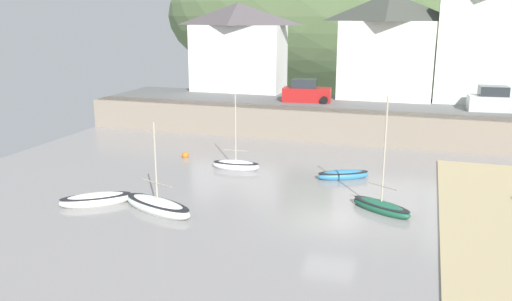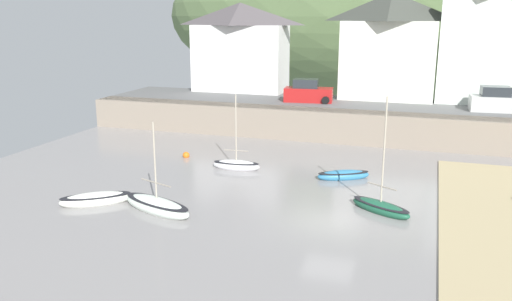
# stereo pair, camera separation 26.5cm
# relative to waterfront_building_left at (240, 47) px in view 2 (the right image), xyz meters

# --- Properties ---
(quay_seawall) EXTENTS (48.00, 9.40, 2.40)m
(quay_seawall) POSITION_rel_waterfront_building_left_xyz_m (13.75, -7.70, -5.33)
(quay_seawall) COLOR gray
(quay_seawall) RESTS_ON ground
(hillside_backdrop) EXTENTS (80.00, 44.00, 27.09)m
(hillside_backdrop) POSITION_rel_waterfront_building_left_xyz_m (18.85, 30.00, 2.79)
(hillside_backdrop) COLOR #5B7245
(hillside_backdrop) RESTS_ON ground
(waterfront_building_left) EXTENTS (9.10, 4.36, 8.41)m
(waterfront_building_left) POSITION_rel_waterfront_building_left_xyz_m (0.00, 0.00, 0.00)
(waterfront_building_left) COLOR silver
(waterfront_building_left) RESTS_ON ground
(waterfront_building_centre) EXTENTS (8.33, 5.77, 9.20)m
(waterfront_building_centre) POSITION_rel_waterfront_building_left_xyz_m (14.06, 0.00, 0.39)
(waterfront_building_centre) COLOR white
(waterfront_building_centre) RESTS_ON ground
(waterfront_building_right) EXTENTS (6.79, 4.77, 10.82)m
(waterfront_building_right) POSITION_rel_waterfront_building_left_xyz_m (21.45, 0.00, 1.21)
(waterfront_building_right) COLOR white
(waterfront_building_right) RESTS_ON ground
(sailboat_tall_mast) EXTENTS (3.34, 2.39, 0.70)m
(sailboat_tall_mast) POSITION_rel_waterfront_building_left_xyz_m (13.22, -18.02, -6.47)
(sailboat_tall_mast) COLOR teal
(sailboat_tall_mast) RESTS_ON ground
(dinghy_open_wooden) EXTENTS (3.17, 1.21, 5.01)m
(dinghy_open_wooden) POSITION_rel_waterfront_building_left_xyz_m (6.27, -18.09, -6.42)
(dinghy_open_wooden) COLOR white
(dinghy_open_wooden) RESTS_ON ground
(sailboat_white_hull) EXTENTS (4.66, 2.74, 4.84)m
(sailboat_white_hull) POSITION_rel_waterfront_building_left_xyz_m (5.11, -26.54, -6.40)
(sailboat_white_hull) COLOR white
(sailboat_white_hull) RESTS_ON ground
(sailboat_nearest_shore) EXTENTS (3.69, 3.14, 0.80)m
(sailboat_nearest_shore) POSITION_rel_waterfront_building_left_xyz_m (1.50, -26.59, -6.44)
(sailboat_nearest_shore) COLOR white
(sailboat_nearest_shore) RESTS_ON ground
(motorboat_with_cabin) EXTENTS (3.48, 2.66, 6.07)m
(motorboat_with_cabin) POSITION_rel_waterfront_building_left_xyz_m (15.93, -23.03, -6.42)
(motorboat_with_cabin) COLOR #1D583D
(motorboat_with_cabin) RESTS_ON ground
(parked_car_near_slipway) EXTENTS (4.27, 2.18, 1.95)m
(parked_car_near_slipway) POSITION_rel_waterfront_building_left_xyz_m (7.81, -4.50, -3.48)
(parked_car_near_slipway) COLOR #AE1B1B
(parked_car_near_slipway) RESTS_ON ground
(parked_car_by_wall) EXTENTS (4.23, 2.03, 1.95)m
(parked_car_by_wall) POSITION_rel_waterfront_building_left_xyz_m (22.81, -4.50, -3.48)
(parked_car_by_wall) COLOR #BCBEB9
(parked_car_by_wall) RESTS_ON ground
(mooring_buoy) EXTENTS (0.48, 0.48, 0.48)m
(mooring_buoy) POSITION_rel_waterfront_building_left_xyz_m (1.92, -16.50, -6.54)
(mooring_buoy) COLOR orange
(mooring_buoy) RESTS_ON ground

